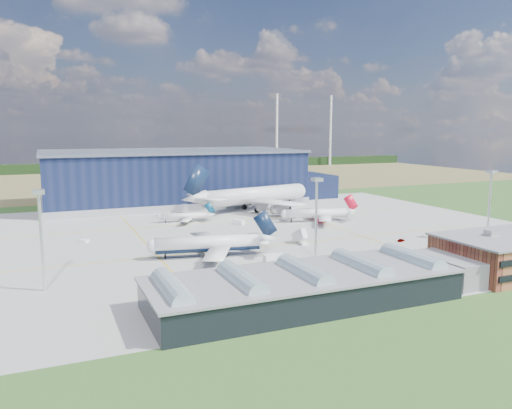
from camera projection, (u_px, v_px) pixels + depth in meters
name	position (u px, v px, depth m)	size (l,w,h in m)	color
ground	(243.00, 241.00, 163.02)	(600.00, 600.00, 0.00)	#254C1C
apron	(232.00, 235.00, 172.12)	(220.00, 160.00, 0.08)	#A1A19C
farmland	(132.00, 180.00, 363.16)	(600.00, 220.00, 0.01)	olive
treeline	(117.00, 167.00, 435.34)	(600.00, 8.00, 8.00)	black
hangar	(178.00, 179.00, 248.63)	(145.00, 62.00, 26.10)	#101836
glass_concourse	(319.00, 284.00, 105.39)	(78.00, 23.00, 8.60)	black
light_mast_west	(40.00, 224.00, 110.17)	(2.60, 2.60, 23.00)	silver
light_mast_center	(316.00, 205.00, 137.31)	(2.60, 2.60, 23.00)	silver
light_mast_east	(490.00, 193.00, 162.51)	(2.60, 2.60, 23.00)	silver
airliner_navy	(208.00, 236.00, 141.31)	(38.36, 37.53, 12.51)	white
airliner_red	(316.00, 209.00, 195.79)	(32.17, 31.47, 10.49)	white
airliner_widebody	(254.00, 187.00, 222.01)	(66.25, 64.81, 21.60)	white
airliner_regional	(184.00, 213.00, 195.36)	(23.13, 22.63, 7.54)	white
gse_tug_a	(361.00, 261.00, 134.88)	(2.48, 4.05, 1.69)	yellow
gse_tug_b	(239.00, 286.00, 113.67)	(2.08, 3.12, 1.35)	yellow
gse_van_a	(274.00, 259.00, 135.44)	(2.48, 5.69, 2.48)	white
gse_van_b	(239.00, 222.00, 190.14)	(1.96, 4.27, 1.96)	white
gse_tug_c	(288.00, 204.00, 237.82)	(2.14, 3.42, 1.50)	yellow
gse_cart_b	(84.00, 241.00, 160.16)	(1.77, 2.65, 1.15)	white
gse_van_c	(450.00, 257.00, 137.93)	(2.17, 4.53, 2.17)	white
airstair	(300.00, 239.00, 159.00)	(2.02, 5.05, 3.23)	white
car_a	(401.00, 240.00, 161.65)	(1.24, 3.08, 1.05)	#99999E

